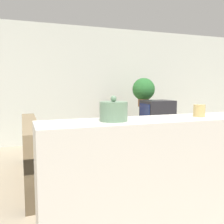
{
  "coord_description": "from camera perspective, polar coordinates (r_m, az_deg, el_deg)",
  "views": [
    {
      "loc": [
        -1.33,
        -2.37,
        1.33
      ],
      "look_at": [
        0.21,
        1.88,
        0.85
      ],
      "focal_mm": 40.0,
      "sensor_mm": 36.0,
      "label": 1
    }
  ],
  "objects": [
    {
      "name": "ground_plane",
      "position": [
        3.02,
        8.87,
        -20.06
      ],
      "size": [
        14.0,
        14.0,
        0.0
      ],
      "primitive_type": "plane",
      "color": "tan"
    },
    {
      "name": "wall_back",
      "position": [
        5.95,
        -7.09,
        6.19
      ],
      "size": [
        9.0,
        0.06,
        2.7
      ],
      "color": "silver",
      "rests_on": "ground_plane"
    },
    {
      "name": "couch",
      "position": [
        3.76,
        -13.38,
        -10.18
      ],
      "size": [
        0.9,
        2.05,
        0.84
      ],
      "color": "#847051",
      "rests_on": "ground_plane"
    },
    {
      "name": "tv_stand",
      "position": [
        5.34,
        10.23,
        -5.97
      ],
      "size": [
        0.86,
        0.54,
        0.45
      ],
      "color": "brown",
      "rests_on": "ground_plane"
    },
    {
      "name": "television",
      "position": [
        5.26,
        10.27,
        -0.49
      ],
      "size": [
        0.6,
        0.52,
        0.58
      ],
      "color": "#232328",
      "rests_on": "tv_stand"
    },
    {
      "name": "wooden_chair",
      "position": [
        5.78,
        0.44,
        -2.27
      ],
      "size": [
        0.44,
        0.44,
        0.93
      ],
      "color": "brown",
      "rests_on": "ground_plane"
    },
    {
      "name": "plant_stand",
      "position": [
        5.78,
        7.13,
        -2.97
      ],
      "size": [
        0.18,
        0.18,
        0.86
      ],
      "color": "brown",
      "rests_on": "ground_plane"
    },
    {
      "name": "potted_plant",
      "position": [
        5.71,
        7.23,
        4.97
      ],
      "size": [
        0.51,
        0.51,
        0.64
      ],
      "color": "#8E5B3D",
      "rests_on": "plant_stand"
    },
    {
      "name": "foreground_counter",
      "position": [
        2.29,
        17.67,
        -14.51
      ],
      "size": [
        2.52,
        0.44,
        1.07
      ],
      "color": "silver",
      "rests_on": "ground_plane"
    },
    {
      "name": "decorative_bowl",
      "position": [
        1.81,
        0.36,
        0.19
      ],
      "size": [
        0.2,
        0.2,
        0.19
      ],
      "color": "gray",
      "rests_on": "foreground_counter"
    },
    {
      "name": "candle_jar",
      "position": [
        2.19,
        19.32,
        0.31
      ],
      "size": [
        0.1,
        0.1,
        0.1
      ],
      "color": "tan",
      "rests_on": "foreground_counter"
    }
  ]
}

